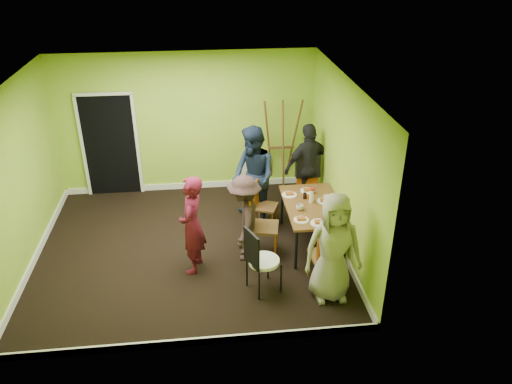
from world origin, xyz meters
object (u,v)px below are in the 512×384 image
at_px(chair_left_far, 262,202).
at_px(person_front_end, 333,248).
at_px(dining_table, 313,208).
at_px(thermos, 311,196).
at_px(chair_bentwood, 259,258).
at_px(easel, 282,146).
at_px(blue_bottle, 331,208).
at_px(person_standing, 192,225).
at_px(chair_front_end, 327,253).
at_px(person_back_end, 309,167).
at_px(chair_left_near, 259,221).
at_px(chair_back_end, 308,172).
at_px(orange_bottle, 308,197).
at_px(person_left_far, 253,176).
at_px(person_left_near, 245,218).

distance_m(chair_left_far, person_front_end, 2.17).
distance_m(dining_table, thermos, 0.19).
height_order(chair_bentwood, easel, easel).
bearing_deg(dining_table, blue_bottle, -54.53).
bearing_deg(person_standing, thermos, 119.43).
height_order(chair_bentwood, person_standing, person_standing).
height_order(dining_table, chair_front_end, chair_front_end).
bearing_deg(chair_left_far, chair_front_end, 45.37).
bearing_deg(person_back_end, chair_bentwood, 45.19).
bearing_deg(chair_left_near, chair_left_far, -179.15).
bearing_deg(chair_bentwood, person_standing, -147.68).
height_order(chair_left_far, chair_back_end, chair_back_end).
distance_m(chair_left_far, blue_bottle, 1.41).
bearing_deg(easel, orange_bottle, -85.67).
height_order(chair_back_end, blue_bottle, chair_back_end).
relative_size(thermos, person_back_end, 0.13).
height_order(dining_table, person_left_far, person_left_far).
bearing_deg(chair_left_near, person_standing, -62.17).
distance_m(chair_left_near, chair_front_end, 1.30).
xyz_separation_m(chair_bentwood, thermos, (1.01, 1.23, 0.28)).
bearing_deg(dining_table, person_left_near, -167.51).
height_order(chair_back_end, person_standing, person_standing).
bearing_deg(chair_bentwood, dining_table, 115.39).
relative_size(chair_left_far, thermos, 4.02).
distance_m(chair_back_end, chair_front_end, 2.33).
bearing_deg(easel, chair_back_end, -68.98).
bearing_deg(person_left_near, chair_bentwood, 18.49).
xyz_separation_m(dining_table, chair_back_end, (0.16, 1.17, 0.09)).
xyz_separation_m(dining_table, blue_bottle, (0.22, -0.31, 0.15)).
bearing_deg(dining_table, person_left_far, 136.17).
distance_m(chair_left_far, orange_bottle, 0.88).
xyz_separation_m(blue_bottle, person_left_far, (-1.11, 1.16, 0.06)).
distance_m(orange_bottle, person_left_near, 1.19).
distance_m(chair_left_far, easel, 1.62).
relative_size(orange_bottle, person_left_far, 0.04).
bearing_deg(person_front_end, easel, 92.29).
bearing_deg(chair_bentwood, chair_front_end, 67.34).
xyz_separation_m(person_left_far, person_back_end, (1.08, 0.43, -0.06)).
bearing_deg(chair_front_end, easel, 88.13).
xyz_separation_m(dining_table, person_front_end, (-0.02, -1.38, 0.13)).
xyz_separation_m(dining_table, chair_front_end, (-0.03, -1.14, -0.12)).
relative_size(chair_bentwood, person_standing, 0.66).
height_order(chair_left_near, thermos, chair_left_near).
bearing_deg(person_left_far, person_back_end, 86.72).
distance_m(chair_left_near, orange_bottle, 0.97).
relative_size(chair_back_end, orange_bottle, 15.00).
height_order(dining_table, person_standing, person_standing).
xyz_separation_m(chair_left_near, person_back_end, (1.11, 1.47, 0.23)).
xyz_separation_m(chair_left_far, easel, (0.57, 1.45, 0.44)).
xyz_separation_m(chair_front_end, easel, (-0.16, 3.23, 0.37)).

